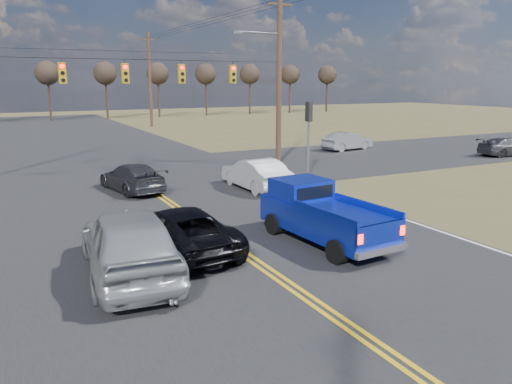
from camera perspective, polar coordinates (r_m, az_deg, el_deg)
name	(u,v)px	position (r m, az deg, el deg)	size (l,w,h in m)	color
ground	(329,314)	(11.24, 8.34, -13.62)	(160.00, 160.00, 0.00)	brown
road_main	(180,210)	(19.73, -8.72, -2.05)	(14.00, 120.00, 0.02)	#28282B
road_cross	(131,176)	(27.27, -14.11, 1.78)	(120.00, 12.00, 0.02)	#28282B
signal_gantry	(136,78)	(26.72, -13.53, 12.53)	(19.60, 4.83, 10.00)	#473323
utility_poles	(130,75)	(25.84, -14.22, 12.86)	(19.60, 58.32, 10.00)	#473323
treeline	(94,69)	(35.62, -18.05, 13.23)	(87.00, 117.80, 7.40)	#33261C
pickup_truck	(322,215)	(15.60, 7.53, -2.57)	(2.22, 4.98, 1.83)	black
silver_suv	(129,242)	(13.20, -14.29, -5.57)	(2.16, 5.37, 1.83)	#9A9EA1
black_suv	(178,230)	(14.75, -8.90, -4.34)	(2.27, 4.92, 1.37)	black
white_car_queue	(255,174)	(23.15, -0.07, 2.10)	(1.53, 4.39, 1.45)	silver
dgrey_car_queue	(132,177)	(23.40, -13.98, 1.62)	(1.77, 4.37, 1.27)	#333338
cross_car_east_near	(347,141)	(36.93, 10.40, 5.73)	(3.97, 1.38, 1.31)	gray
cross_car_east_far	(508,147)	(37.57, 26.85, 4.63)	(4.21, 1.71, 1.22)	#39393E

